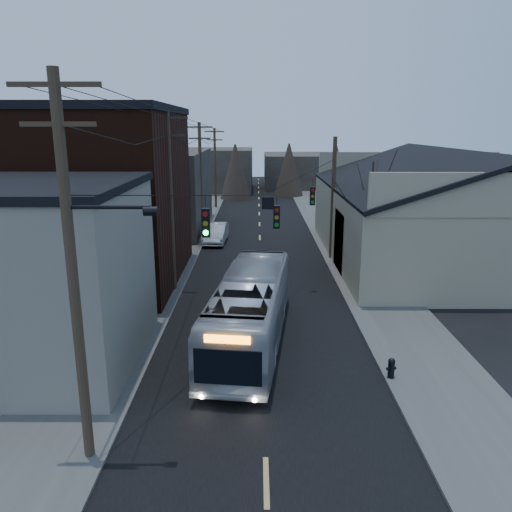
{
  "coord_description": "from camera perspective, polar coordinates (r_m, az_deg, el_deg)",
  "views": [
    {
      "loc": [
        -0.25,
        -9.28,
        9.14
      ],
      "look_at": [
        -0.29,
        14.33,
        3.0
      ],
      "focal_mm": 35.0,
      "sensor_mm": 36.0,
      "label": 1
    }
  ],
  "objects": [
    {
      "name": "building_far_right",
      "position": [
        79.89,
        5.39,
        9.75
      ],
      "size": [
        12.0,
        14.0,
        5.0
      ],
      "primitive_type": "cube",
      "color": "#302B26",
      "rests_on": "ground"
    },
    {
      "name": "sidewalk_left",
      "position": [
        40.8,
        -8.71,
        1.55
      ],
      "size": [
        4.0,
        110.0,
        0.12
      ],
      "primitive_type": "cube",
      "color": "#474744",
      "rests_on": "ground"
    },
    {
      "name": "building_left_far",
      "position": [
        46.56,
        -11.45,
        7.33
      ],
      "size": [
        9.0,
        14.0,
        7.0
      ],
      "primitive_type": "cube",
      "color": "#302B26",
      "rests_on": "ground"
    },
    {
      "name": "fire_hydrant",
      "position": [
        19.52,
        15.21,
        -12.16
      ],
      "size": [
        0.37,
        0.26,
        0.77
      ],
      "rotation": [
        0.0,
        0.0,
        0.25
      ],
      "color": "black",
      "rests_on": "sidewalk_right"
    },
    {
      "name": "parked_car",
      "position": [
        40.48,
        -4.64,
        2.62
      ],
      "size": [
        1.88,
        4.84,
        1.57
      ],
      "primitive_type": "imported",
      "rotation": [
        0.0,
        0.0,
        -0.05
      ],
      "color": "#ABAFB3",
      "rests_on": "ground"
    },
    {
      "name": "bus",
      "position": [
        21.5,
        -0.66,
        -6.11
      ],
      "size": [
        3.92,
        11.33,
        3.09
      ],
      "primitive_type": "imported",
      "rotation": [
        0.0,
        0.0,
        3.02
      ],
      "color": "#A4A7AF",
      "rests_on": "ground"
    },
    {
      "name": "building_far_left",
      "position": [
        74.76,
        -4.37,
        9.82
      ],
      "size": [
        10.0,
        12.0,
        6.0
      ],
      "primitive_type": "cube",
      "color": "#302B26",
      "rests_on": "ground"
    },
    {
      "name": "warehouse",
      "position": [
        37.32,
        20.95,
        3.67
      ],
      "size": [
        16.16,
        20.6,
        7.73
      ],
      "color": "gray",
      "rests_on": "ground"
    },
    {
      "name": "building_clapboard",
      "position": [
        21.04,
        -24.49,
        -2.33
      ],
      "size": [
        8.0,
        8.0,
        7.0
      ],
      "primitive_type": "cube",
      "color": "gray",
      "rests_on": "ground"
    },
    {
      "name": "road_surface",
      "position": [
        40.33,
        0.46,
        1.49
      ],
      "size": [
        9.0,
        110.0,
        0.02
      ],
      "primitive_type": "cube",
      "color": "black",
      "rests_on": "ground"
    },
    {
      "name": "utility_lines",
      "position": [
        33.81,
        -4.79,
        7.41
      ],
      "size": [
        11.24,
        45.28,
        10.5
      ],
      "color": "#382B1E",
      "rests_on": "ground"
    },
    {
      "name": "sidewalk_right",
      "position": [
        40.88,
        9.61,
        1.54
      ],
      "size": [
        4.0,
        110.0,
        0.12
      ],
      "primitive_type": "cube",
      "color": "#474744",
      "rests_on": "ground"
    },
    {
      "name": "bare_tree",
      "position": [
        30.56,
        12.89,
        3.76
      ],
      "size": [
        0.4,
        0.4,
        7.2
      ],
      "primitive_type": "cone",
      "color": "black",
      "rests_on": "ground"
    },
    {
      "name": "building_brick",
      "position": [
        31.14,
        -18.25,
        6.21
      ],
      "size": [
        10.0,
        12.0,
        10.0
      ],
      "primitive_type": "cube",
      "color": "black",
      "rests_on": "ground"
    }
  ]
}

